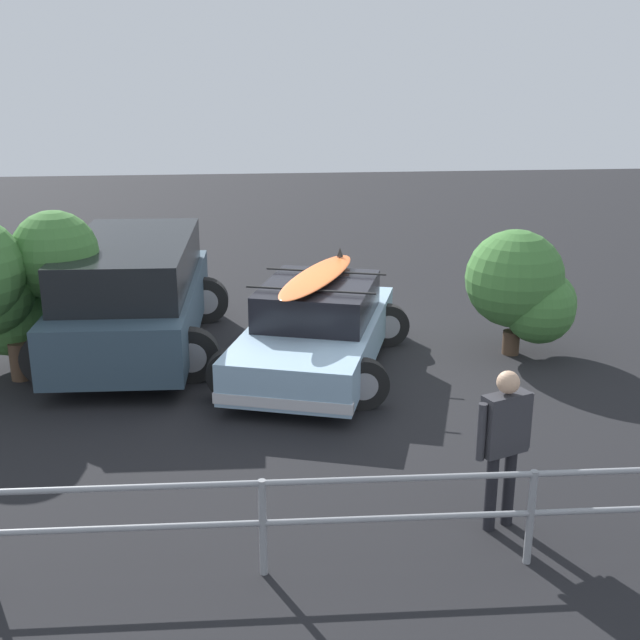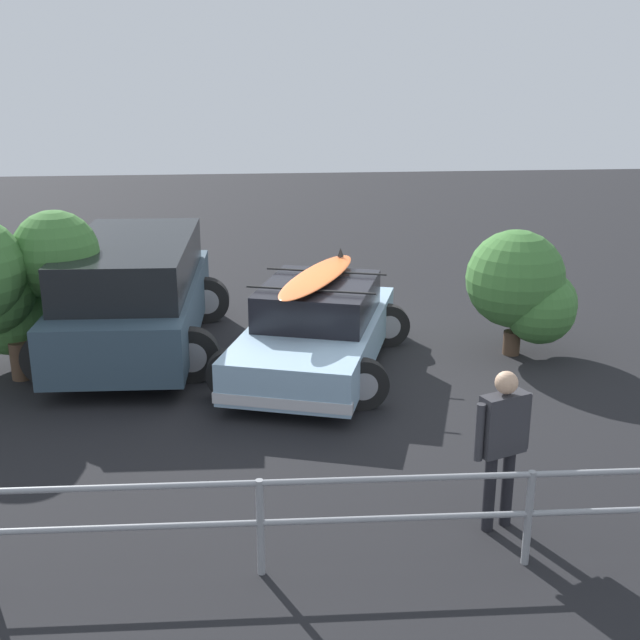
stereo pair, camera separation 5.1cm
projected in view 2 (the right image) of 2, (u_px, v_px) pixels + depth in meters
name	position (u px, v px, depth m)	size (l,w,h in m)	color
ground_plane	(327.00, 366.00, 11.90)	(44.00, 44.00, 0.02)	black
sedan_car	(317.00, 329.00, 11.61)	(3.12, 4.38, 1.55)	#8CADC6
suv_car	(135.00, 294.00, 12.31)	(2.83, 4.79, 1.75)	#334756
person_bystander	(502.00, 436.00, 7.47)	(0.59, 0.34, 1.61)	black
railing_fence	(260.00, 510.00, 6.86)	(9.49, 0.36, 0.92)	gray
bush_near_left	(524.00, 286.00, 12.08)	(1.71, 1.53, 1.93)	#4C3828
bush_near_right	(4.00, 279.00, 11.09)	(2.37, 2.00, 2.38)	#4C3828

